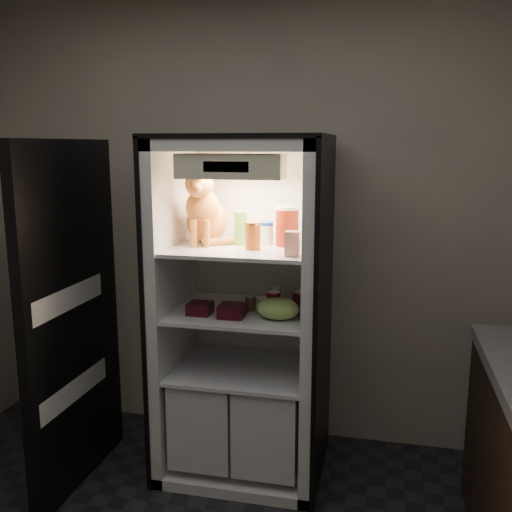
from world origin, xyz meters
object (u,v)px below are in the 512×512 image
Objects in this scene: tabby_cat at (205,213)px; berry_box_right at (232,311)px; soda_can_c at (274,304)px; salsa_jar at (253,236)px; pepper_jar at (287,226)px; condiment_jar at (250,303)px; mayo_tub at (265,233)px; berry_box_left at (200,308)px; parmesan_shaker at (241,228)px; soda_can_b at (298,303)px; refrigerator at (245,332)px; soda_can_a at (275,298)px; cream_carton at (293,244)px; grape_bag at (278,309)px.

berry_box_right is at bearing -49.77° from tabby_cat.
soda_can_c is (0.41, -0.13, -0.45)m from tabby_cat.
soda_can_c is (0.11, -0.01, -0.35)m from salsa_jar.
pepper_jar is 0.46m from condiment_jar.
mayo_tub reaches higher than berry_box_left.
berry_box_left is (-0.27, -0.05, -0.39)m from salsa_jar.
salsa_jar reaches higher than berry_box_left.
parmesan_shaker is at bearing -173.95° from pepper_jar.
pepper_jar is at bearing -13.33° from mayo_tub.
soda_can_b reaches higher than berry_box_left.
soda_can_b is (0.31, -0.07, 0.21)m from refrigerator.
parmesan_shaker is 0.48m from berry_box_left.
refrigerator is 0.57m from mayo_tub.
berry_box_right is (-0.19, -0.19, -0.03)m from soda_can_a.
soda_can_a is 0.90× the size of berry_box_right.
mayo_tub is at bearing 22.20° from refrigerator.
soda_can_a is (-0.13, 0.25, -0.35)m from cream_carton.
pepper_jar is at bearing 40.52° from berry_box_right.
berry_box_right is at bearing -117.11° from mayo_tub.
salsa_jar reaches higher than soda_can_a.
mayo_tub is at bearing 59.72° from condiment_jar.
grape_bag is at bearing -63.10° from mayo_tub.
cream_carton is at bearing -91.53° from soda_can_b.
berry_box_left is at bearing -136.19° from parmesan_shaker.
parmesan_shaker is 0.25m from pepper_jar.
condiment_jar is (-0.26, 0.20, -0.37)m from cream_carton.
soda_can_a is (0.07, -0.05, -0.35)m from mayo_tub.
cream_carton reaches higher than grape_bag.
grape_bag is (0.22, -0.18, 0.20)m from refrigerator.
berry_box_left is at bearing 175.52° from berry_box_right.
parmesan_shaker is at bearing 148.60° from soda_can_c.
salsa_jar reaches higher than soda_can_b.
condiment_jar is 0.28m from berry_box_left.
condiment_jar is (0.04, -0.06, 0.19)m from refrigerator.
tabby_cat is at bearing 97.04° from berry_box_left.
soda_can_b is 0.14m from soda_can_c.
parmesan_shaker reaches higher than soda_can_b.
refrigerator is 15.62× the size of mayo_tub.
tabby_cat is (-0.22, -0.01, 0.66)m from refrigerator.
mayo_tub is at bearing 114.60° from soda_can_c.
berry_box_left is (-0.18, -0.17, -0.41)m from parmesan_shaker.
soda_can_c is at bearing 134.20° from cream_carton.
mayo_tub is (0.12, 0.06, -0.03)m from parmesan_shaker.
pepper_jar is (0.23, 0.01, 0.60)m from refrigerator.
grape_bag is (-0.01, -0.20, -0.40)m from pepper_jar.
pepper_jar is 1.57× the size of soda_can_c.
berry_box_left is (-0.20, -0.19, 0.18)m from refrigerator.
berry_box_right is (0.20, -0.19, -0.48)m from tabby_cat.
refrigerator reaches higher than berry_box_left.
mayo_tub is 0.99× the size of berry_box_left.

